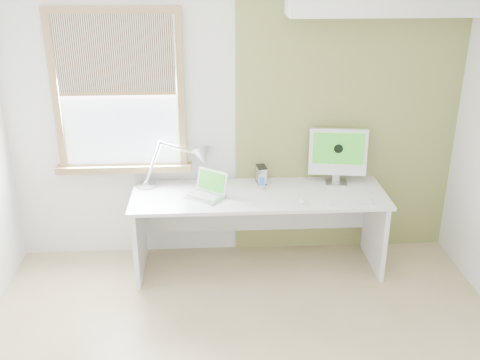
{
  "coord_description": "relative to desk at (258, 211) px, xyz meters",
  "views": [
    {
      "loc": [
        -0.23,
        -3.0,
        2.7
      ],
      "look_at": [
        0.0,
        1.05,
        1.0
      ],
      "focal_mm": 41.82,
      "sensor_mm": 36.0,
      "label": 1
    }
  ],
  "objects": [
    {
      "name": "room",
      "position": [
        -0.18,
        -1.44,
        0.77
      ],
      "size": [
        4.04,
        3.54,
        2.64
      ],
      "color": "tan",
      "rests_on": "ground"
    },
    {
      "name": "mouse",
      "position": [
        0.35,
        -0.27,
        0.21
      ],
      "size": [
        0.08,
        0.11,
        0.03
      ],
      "primitive_type": "ellipsoid",
      "rotation": [
        0.0,
        0.0,
        0.24
      ],
      "color": "white",
      "rests_on": "desk"
    },
    {
      "name": "laptop",
      "position": [
        -0.44,
        -0.08,
        0.25
      ],
      "size": [
        0.39,
        0.38,
        0.21
      ],
      "color": "#B5B8BA",
      "rests_on": "desk"
    },
    {
      "name": "phone_dock",
      "position": [
        0.03,
        0.03,
        0.23
      ],
      "size": [
        0.09,
        0.09,
        0.13
      ],
      "color": "#B5B8BA",
      "rests_on": "desk"
    },
    {
      "name": "imac",
      "position": [
        0.72,
        0.15,
        0.48
      ],
      "size": [
        0.52,
        0.19,
        0.5
      ],
      "color": "#B5B8BA",
      "rests_on": "desk"
    },
    {
      "name": "keyboard",
      "position": [
        0.74,
        -0.3,
        0.2
      ],
      "size": [
        0.4,
        0.12,
        0.02
      ],
      "color": "white",
      "rests_on": "desk"
    },
    {
      "name": "accent_wall",
      "position": [
        0.82,
        0.3,
        0.77
      ],
      "size": [
        2.0,
        0.02,
        2.6
      ],
      "primitive_type": "cube",
      "color": "olive",
      "rests_on": "room"
    },
    {
      "name": "window",
      "position": [
        -1.18,
        0.27,
        1.01
      ],
      "size": [
        1.2,
        0.14,
        1.42
      ],
      "color": "olive",
      "rests_on": "room"
    },
    {
      "name": "external_drive",
      "position": [
        0.04,
        0.17,
        0.28
      ],
      "size": [
        0.09,
        0.13,
        0.16
      ],
      "color": "#B5B8BA",
      "rests_on": "desk"
    },
    {
      "name": "desk",
      "position": [
        0.0,
        0.0,
        0.0
      ],
      "size": [
        2.2,
        0.7,
        0.73
      ],
      "color": "silver",
      "rests_on": "room"
    },
    {
      "name": "desk_lamp",
      "position": [
        -0.58,
        0.21,
        0.41
      ],
      "size": [
        0.75,
        0.31,
        0.42
      ],
      "color": "#B5B8BA",
      "rests_on": "desk"
    }
  ]
}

